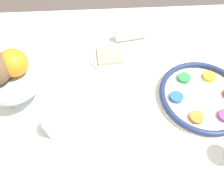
# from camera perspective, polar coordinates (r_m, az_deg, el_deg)

# --- Properties ---
(ground_plane) EXTENTS (8.00, 8.00, 0.00)m
(ground_plane) POSITION_cam_1_polar(r_m,az_deg,el_deg) (1.48, 2.73, -17.39)
(ground_plane) COLOR #564C47
(dining_table) EXTENTS (1.57, 1.06, 0.74)m
(dining_table) POSITION_cam_1_polar(r_m,az_deg,el_deg) (1.13, 3.48, -11.66)
(dining_table) COLOR white
(dining_table) RESTS_ON ground_plane
(seder_plate) EXTENTS (0.31, 0.31, 0.03)m
(seder_plate) POSITION_cam_1_polar(r_m,az_deg,el_deg) (0.85, 22.71, -1.23)
(seder_plate) COLOR silver
(seder_plate) RESTS_ON dining_table
(fruit_stand) EXTENTS (0.19, 0.19, 0.12)m
(fruit_stand) POSITION_cam_1_polar(r_m,az_deg,el_deg) (0.79, -24.32, 2.44)
(fruit_stand) COLOR silver
(fruit_stand) RESTS_ON dining_table
(orange_fruit) EXTENTS (0.09, 0.09, 0.09)m
(orange_fruit) POSITION_cam_1_polar(r_m,az_deg,el_deg) (0.75, -24.35, 6.69)
(orange_fruit) COLOR orange
(orange_fruit) RESTS_ON fruit_stand
(bread_plate) EXTENTS (0.17, 0.17, 0.02)m
(bread_plate) POSITION_cam_1_polar(r_m,az_deg,el_deg) (0.92, -0.64, 9.12)
(bread_plate) COLOR silver
(bread_plate) RESTS_ON dining_table
(napkin_roll) EXTENTS (0.15, 0.07, 0.05)m
(napkin_roll) POSITION_cam_1_polar(r_m,az_deg,el_deg) (0.99, 4.86, 14.47)
(napkin_roll) COLOR white
(napkin_roll) RESTS_ON dining_table
(cup_near) EXTENTS (0.06, 0.06, 0.06)m
(cup_near) POSITION_cam_1_polar(r_m,az_deg,el_deg) (0.73, -14.84, -8.91)
(cup_near) COLOR silver
(cup_near) RESTS_ON dining_table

